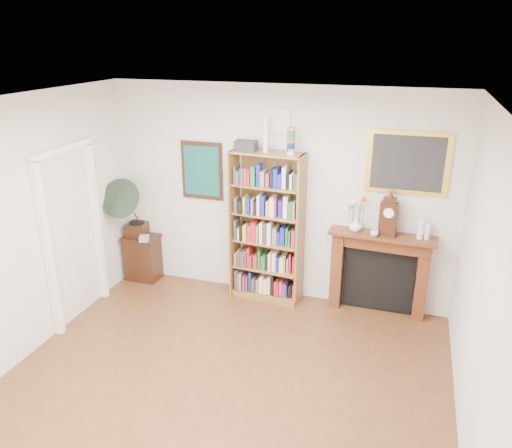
# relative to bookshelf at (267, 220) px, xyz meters

# --- Properties ---
(room) EXTENTS (4.51, 5.01, 2.81)m
(room) POSITION_rel_bookshelf_xyz_m (0.10, -2.31, 0.28)
(room) COLOR #4D2A17
(room) RESTS_ON ground
(door_casing) EXTENTS (0.08, 1.02, 2.17)m
(door_casing) POSITION_rel_bookshelf_xyz_m (-2.10, -1.11, 0.14)
(door_casing) COLOR white
(door_casing) RESTS_ON left_wall
(teal_poster) EXTENTS (0.58, 0.04, 0.78)m
(teal_poster) POSITION_rel_bookshelf_xyz_m (-0.95, 0.16, 0.53)
(teal_poster) COLOR black
(teal_poster) RESTS_ON back_wall
(small_picture) EXTENTS (0.26, 0.04, 0.30)m
(small_picture) POSITION_rel_bookshelf_xyz_m (0.10, 0.16, 1.23)
(small_picture) COLOR white
(small_picture) RESTS_ON back_wall
(gilt_painting) EXTENTS (0.95, 0.04, 0.75)m
(gilt_painting) POSITION_rel_bookshelf_xyz_m (1.65, 0.16, 0.83)
(gilt_painting) COLOR yellow
(gilt_painting) RESTS_ON back_wall
(bookshelf) EXTENTS (0.95, 0.40, 2.30)m
(bookshelf) POSITION_rel_bookshelf_xyz_m (0.00, 0.00, 0.00)
(bookshelf) COLOR brown
(bookshelf) RESTS_ON floor
(side_cabinet) EXTENTS (0.49, 0.36, 0.67)m
(side_cabinet) POSITION_rel_bookshelf_xyz_m (-1.85, -0.01, -0.79)
(side_cabinet) COLOR black
(side_cabinet) RESTS_ON floor
(fireplace) EXTENTS (1.30, 0.37, 1.08)m
(fireplace) POSITION_rel_bookshelf_xyz_m (1.45, 0.09, -0.49)
(fireplace) COLOR #44230F
(fireplace) RESTS_ON floor
(gramophone) EXTENTS (0.61, 0.73, 0.90)m
(gramophone) POSITION_rel_bookshelf_xyz_m (-1.94, -0.11, 0.05)
(gramophone) COLOR black
(gramophone) RESTS_ON side_cabinet
(cd_stack) EXTENTS (0.15, 0.15, 0.08)m
(cd_stack) POSITION_rel_bookshelf_xyz_m (-1.72, -0.16, -0.41)
(cd_stack) COLOR #B0B0BC
(cd_stack) RESTS_ON side_cabinet
(mantel_clock) EXTENTS (0.22, 0.14, 0.48)m
(mantel_clock) POSITION_rel_bookshelf_xyz_m (1.51, 0.02, 0.20)
(mantel_clock) COLOR black
(mantel_clock) RESTS_ON fireplace
(flower_vase) EXTENTS (0.19, 0.19, 0.16)m
(flower_vase) POSITION_rel_bookshelf_xyz_m (1.12, 0.05, 0.04)
(flower_vase) COLOR white
(flower_vase) RESTS_ON fireplace
(teacup) EXTENTS (0.12, 0.12, 0.07)m
(teacup) POSITION_rel_bookshelf_xyz_m (1.36, -0.05, 0.00)
(teacup) COLOR silver
(teacup) RESTS_ON fireplace
(bottle_left) EXTENTS (0.07, 0.07, 0.24)m
(bottle_left) POSITION_rel_bookshelf_xyz_m (1.88, 0.03, 0.08)
(bottle_left) COLOR silver
(bottle_left) RESTS_ON fireplace
(bottle_right) EXTENTS (0.06, 0.06, 0.20)m
(bottle_right) POSITION_rel_bookshelf_xyz_m (1.96, 0.04, 0.06)
(bottle_right) COLOR silver
(bottle_right) RESTS_ON fireplace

